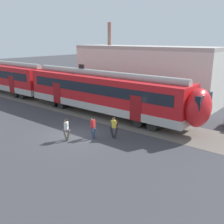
% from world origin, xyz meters
% --- Properties ---
extents(ground_plane, '(160.00, 160.00, 0.00)m').
position_xyz_m(ground_plane, '(0.00, 0.00, 0.00)').
color(ground_plane, '#38383D').
extents(track_bed, '(80.00, 4.40, 0.01)m').
position_xyz_m(track_bed, '(-13.17, 5.72, 0.01)').
color(track_bed, '#605951').
rests_on(track_bed, ground).
extents(commuter_train, '(56.65, 3.07, 4.73)m').
position_xyz_m(commuter_train, '(-19.98, 5.72, 2.25)').
color(commuter_train, '#B7B2AD').
rests_on(commuter_train, ground).
extents(pedestrian_white, '(0.71, 0.49, 1.67)m').
position_xyz_m(pedestrian_white, '(0.34, -1.09, 0.96)').
color(pedestrian_white, '#6B6051').
rests_on(pedestrian_white, ground).
extents(pedestrian_red, '(0.69, 0.54, 1.67)m').
position_xyz_m(pedestrian_red, '(1.54, 0.46, 0.96)').
color(pedestrian_red, navy).
rests_on(pedestrian_red, ground).
extents(pedestrian_yellow, '(0.67, 0.52, 1.67)m').
position_xyz_m(pedestrian_yellow, '(2.76, 1.47, 0.99)').
color(pedestrian_yellow, '#28282D').
rests_on(pedestrian_yellow, ground).
extents(background_building, '(17.75, 5.00, 9.20)m').
position_xyz_m(background_building, '(-2.61, 13.84, 3.21)').
color(background_building, beige).
rests_on(background_building, ground).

